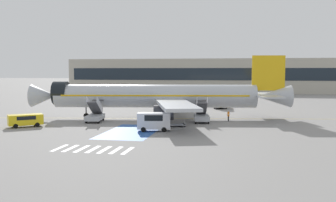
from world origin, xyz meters
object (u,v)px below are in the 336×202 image
object	(u,v)px
boarding_stairs_forward	(95,115)
ground_crew_0	(165,116)
service_van_0	(154,120)
service_van_1	(25,119)
baggage_cart	(177,125)
boarding_stairs_aft	(202,116)
fuel_tanker	(220,99)
airliner	(159,96)
terminal_building	(210,76)
ground_crew_1	(228,115)

from	to	relation	value
boarding_stairs_forward	ground_crew_0	xyz separation A→B (m)	(10.53, 2.19, -0.06)
service_van_0	service_van_1	distance (m)	18.40
boarding_stairs_forward	baggage_cart	size ratio (longest dim) A/B	1.87
boarding_stairs_aft	service_van_0	xyz separation A→B (m)	(-5.16, -9.89, 0.42)
fuel_tanker	ground_crew_0	world-z (taller)	fuel_tanker
airliner	fuel_tanker	distance (m)	23.34
service_van_1	terminal_building	size ratio (longest dim) A/B	0.05
service_van_1	ground_crew_1	size ratio (longest dim) A/B	2.91
airliner	service_van_1	bearing A→B (deg)	119.55
airliner	service_van_1	size ratio (longest dim) A/B	8.92
baggage_cart	ground_crew_1	world-z (taller)	ground_crew_1
baggage_cart	boarding_stairs_aft	bearing A→B (deg)	-45.39
fuel_tanker	boarding_stairs_forward	bearing A→B (deg)	-125.94
baggage_cart	fuel_tanker	bearing A→B (deg)	-24.59
boarding_stairs_aft	service_van_1	distance (m)	25.43
boarding_stairs_aft	baggage_cart	world-z (taller)	boarding_stairs_aft
boarding_stairs_aft	fuel_tanker	world-z (taller)	boarding_stairs_aft
boarding_stairs_aft	fuel_tanker	bearing A→B (deg)	77.75
service_van_1	terminal_building	xyz separation A→B (m)	(18.03, 91.26, 4.88)
service_van_1	ground_crew_1	bearing A→B (deg)	73.72
boarding_stairs_forward	ground_crew_0	bearing A→B (deg)	2.85
boarding_stairs_aft	terminal_building	world-z (taller)	terminal_building
ground_crew_1	boarding_stairs_aft	bearing A→B (deg)	-50.76
ground_crew_0	service_van_0	bearing A→B (deg)	147.70
service_van_0	terminal_building	world-z (taller)	terminal_building
fuel_tanker	ground_crew_0	bearing A→B (deg)	-108.87
baggage_cart	airliner	bearing A→B (deg)	10.19
airliner	service_van_1	distance (m)	20.96
boarding_stairs_aft	service_van_0	size ratio (longest dim) A/B	1.21
service_van_0	terminal_building	size ratio (longest dim) A/B	0.04
baggage_cart	service_van_1	bearing A→B (deg)	85.47
fuel_tanker	ground_crew_1	distance (m)	23.23
ground_crew_0	boarding_stairs_aft	bearing A→B (deg)	-121.32
ground_crew_1	ground_crew_0	bearing A→B (deg)	-62.83
ground_crew_1	terminal_building	world-z (taller)	terminal_building
airliner	service_van_0	distance (m)	13.58
service_van_1	baggage_cart	bearing A→B (deg)	62.91
boarding_stairs_forward	fuel_tanker	distance (m)	32.58
boarding_stairs_aft	baggage_cart	size ratio (longest dim) A/B	1.87
boarding_stairs_forward	boarding_stairs_aft	distance (m)	16.29
ground_crew_0	service_van_1	bearing A→B (deg)	82.55
fuel_tanker	service_van_1	xyz separation A→B (m)	(-25.01, -34.51, -0.76)
fuel_tanker	ground_crew_0	xyz separation A→B (m)	(-7.02, -25.25, -0.90)
boarding_stairs_aft	ground_crew_0	size ratio (longest dim) A/B	3.36
boarding_stairs_forward	service_van_1	world-z (taller)	boarding_stairs_forward
ground_crew_1	service_van_0	bearing A→B (deg)	-23.56
service_van_0	boarding_stairs_forward	bearing A→B (deg)	45.89
airliner	boarding_stairs_forward	world-z (taller)	airliner
service_van_1	ground_crew_0	xyz separation A→B (m)	(17.99, 9.27, -0.13)
fuel_tanker	ground_crew_0	size ratio (longest dim) A/B	6.18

